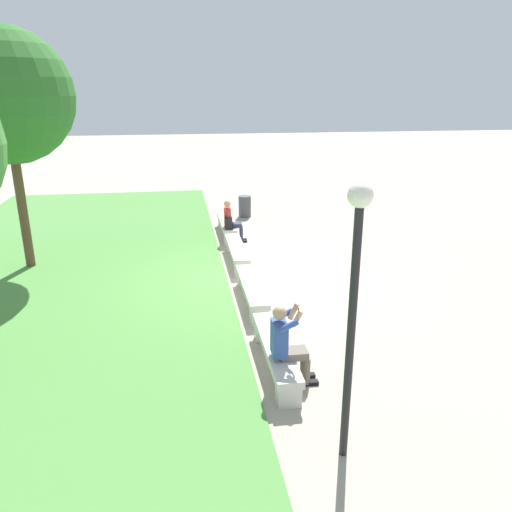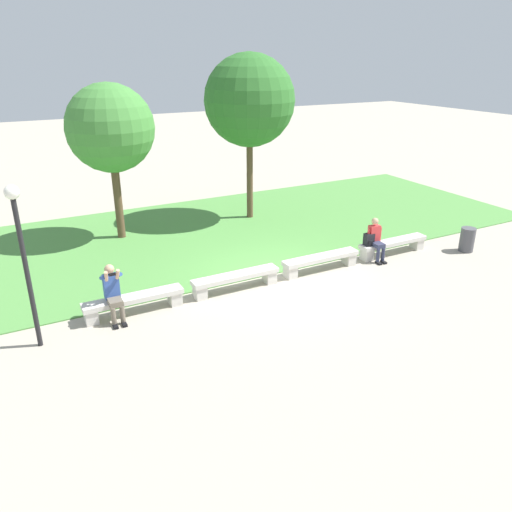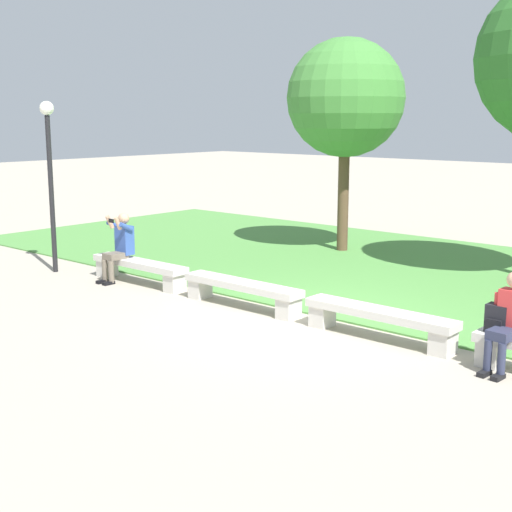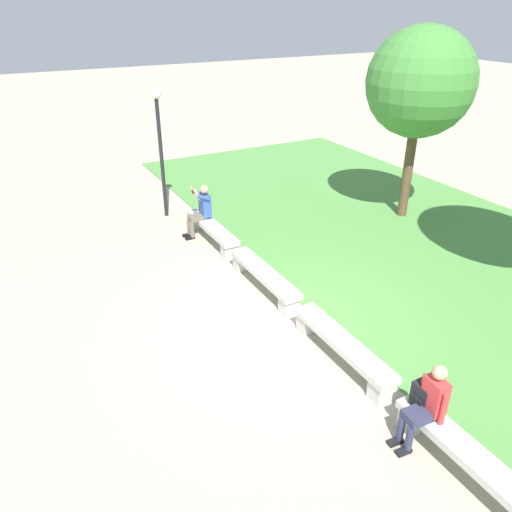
{
  "view_description": "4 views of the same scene",
  "coord_description": "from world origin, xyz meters",
  "px_view_note": "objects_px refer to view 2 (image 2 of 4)",
  "views": [
    {
      "loc": [
        -11.04,
        1.44,
        4.38
      ],
      "look_at": [
        -1.04,
        -0.14,
        0.95
      ],
      "focal_mm": 35.0,
      "sensor_mm": 36.0,
      "label": 1
    },
    {
      "loc": [
        -6.33,
        -10.54,
        5.71
      ],
      "look_at": [
        -0.83,
        -0.17,
        0.91
      ],
      "focal_mm": 35.0,
      "sensor_mm": 36.0,
      "label": 2
    },
    {
      "loc": [
        6.45,
        -8.55,
        3.14
      ],
      "look_at": [
        -0.69,
        -0.37,
        1.02
      ],
      "focal_mm": 50.0,
      "sensor_mm": 36.0,
      "label": 3
    },
    {
      "loc": [
        6.48,
        -4.42,
        5.44
      ],
      "look_at": [
        -1.39,
        -0.16,
        0.8
      ],
      "focal_mm": 35.0,
      "sensor_mm": 36.0,
      "label": 4
    }
  ],
  "objects_px": {
    "bench_main": "(134,301)",
    "person_distant": "(376,238)",
    "bench_far": "(393,245)",
    "tree_behind_wall": "(249,101)",
    "tree_left_background": "(110,129)",
    "backpack": "(369,240)",
    "trash_bin": "(467,240)",
    "lamp_post": "(21,243)",
    "bench_mid": "(321,260)",
    "bench_near": "(236,279)",
    "person_photographer": "(113,290)"
  },
  "relations": [
    {
      "from": "bench_main",
      "to": "backpack",
      "type": "bearing_deg",
      "value": 0.2
    },
    {
      "from": "bench_near",
      "to": "trash_bin",
      "type": "xyz_separation_m",
      "value": [
        7.5,
        -0.87,
        0.07
      ]
    },
    {
      "from": "person_distant",
      "to": "lamp_post",
      "type": "bearing_deg",
      "value": -177.63
    },
    {
      "from": "person_distant",
      "to": "backpack",
      "type": "height_order",
      "value": "person_distant"
    },
    {
      "from": "person_distant",
      "to": "backpack",
      "type": "bearing_deg",
      "value": 152.18
    },
    {
      "from": "trash_bin",
      "to": "lamp_post",
      "type": "xyz_separation_m",
      "value": [
        -12.29,
        0.42,
        1.92
      ]
    },
    {
      "from": "trash_bin",
      "to": "bench_near",
      "type": "bearing_deg",
      "value": 173.36
    },
    {
      "from": "lamp_post",
      "to": "bench_far",
      "type": "bearing_deg",
      "value": 2.56
    },
    {
      "from": "person_distant",
      "to": "lamp_post",
      "type": "height_order",
      "value": "lamp_post"
    },
    {
      "from": "trash_bin",
      "to": "lamp_post",
      "type": "distance_m",
      "value": 12.44
    },
    {
      "from": "bench_mid",
      "to": "trash_bin",
      "type": "distance_m",
      "value": 4.92
    },
    {
      "from": "person_photographer",
      "to": "bench_near",
      "type": "bearing_deg",
      "value": 1.43
    },
    {
      "from": "bench_near",
      "to": "tree_left_background",
      "type": "bearing_deg",
      "value": 106.99
    },
    {
      "from": "backpack",
      "to": "trash_bin",
      "type": "distance_m",
      "value": 3.27
    },
    {
      "from": "person_photographer",
      "to": "tree_behind_wall",
      "type": "relative_size",
      "value": 0.23
    },
    {
      "from": "bench_main",
      "to": "lamp_post",
      "type": "xyz_separation_m",
      "value": [
        -2.14,
        -0.45,
        1.98
      ]
    },
    {
      "from": "bench_main",
      "to": "person_distant",
      "type": "height_order",
      "value": "person_distant"
    },
    {
      "from": "tree_left_background",
      "to": "trash_bin",
      "type": "distance_m",
      "value": 11.49
    },
    {
      "from": "bench_near",
      "to": "person_distant",
      "type": "relative_size",
      "value": 1.87
    },
    {
      "from": "bench_mid",
      "to": "bench_far",
      "type": "distance_m",
      "value": 2.65
    },
    {
      "from": "bench_near",
      "to": "tree_left_background",
      "type": "distance_m",
      "value": 6.46
    },
    {
      "from": "bench_near",
      "to": "backpack",
      "type": "relative_size",
      "value": 5.5
    },
    {
      "from": "bench_far",
      "to": "bench_near",
      "type": "bearing_deg",
      "value": 180.0
    },
    {
      "from": "bench_near",
      "to": "lamp_post",
      "type": "height_order",
      "value": "lamp_post"
    },
    {
      "from": "bench_main",
      "to": "bench_far",
      "type": "relative_size",
      "value": 1.0
    },
    {
      "from": "bench_mid",
      "to": "tree_left_background",
      "type": "relative_size",
      "value": 0.48
    },
    {
      "from": "bench_far",
      "to": "trash_bin",
      "type": "bearing_deg",
      "value": -21.71
    },
    {
      "from": "bench_near",
      "to": "bench_main",
      "type": "bearing_deg",
      "value": 180.0
    },
    {
      "from": "bench_near",
      "to": "backpack",
      "type": "bearing_deg",
      "value": 0.31
    },
    {
      "from": "bench_far",
      "to": "trash_bin",
      "type": "relative_size",
      "value": 3.14
    },
    {
      "from": "bench_far",
      "to": "backpack",
      "type": "height_order",
      "value": "backpack"
    },
    {
      "from": "bench_near",
      "to": "tree_behind_wall",
      "type": "xyz_separation_m",
      "value": [
        3.14,
        5.28,
        3.87
      ]
    },
    {
      "from": "tree_behind_wall",
      "to": "tree_left_background",
      "type": "xyz_separation_m",
      "value": [
        -4.77,
        0.06,
        -0.63
      ]
    },
    {
      "from": "tree_behind_wall",
      "to": "lamp_post",
      "type": "height_order",
      "value": "tree_behind_wall"
    },
    {
      "from": "bench_main",
      "to": "person_distant",
      "type": "distance_m",
      "value": 7.2
    },
    {
      "from": "bench_near",
      "to": "person_photographer",
      "type": "height_order",
      "value": "person_photographer"
    },
    {
      "from": "bench_main",
      "to": "bench_far",
      "type": "height_order",
      "value": "same"
    },
    {
      "from": "bench_near",
      "to": "bench_mid",
      "type": "bearing_deg",
      "value": 0.0
    },
    {
      "from": "backpack",
      "to": "lamp_post",
      "type": "xyz_separation_m",
      "value": [
        -9.15,
        -0.48,
        1.67
      ]
    },
    {
      "from": "person_photographer",
      "to": "lamp_post",
      "type": "bearing_deg",
      "value": -167.38
    },
    {
      "from": "person_distant",
      "to": "lamp_post",
      "type": "relative_size",
      "value": 0.37
    },
    {
      "from": "bench_main",
      "to": "backpack",
      "type": "distance_m",
      "value": 7.02
    },
    {
      "from": "bench_mid",
      "to": "tree_left_background",
      "type": "distance_m",
      "value": 7.58
    },
    {
      "from": "person_distant",
      "to": "tree_left_background",
      "type": "bearing_deg",
      "value": 138.74
    },
    {
      "from": "tree_behind_wall",
      "to": "trash_bin",
      "type": "height_order",
      "value": "tree_behind_wall"
    },
    {
      "from": "backpack",
      "to": "tree_left_background",
      "type": "bearing_deg",
      "value": 138.42
    },
    {
      "from": "bench_far",
      "to": "tree_behind_wall",
      "type": "bearing_deg",
      "value": 112.29
    },
    {
      "from": "tree_left_background",
      "to": "backpack",
      "type": "bearing_deg",
      "value": -41.58
    },
    {
      "from": "tree_behind_wall",
      "to": "bench_main",
      "type": "bearing_deg",
      "value": -137.61
    },
    {
      "from": "bench_far",
      "to": "trash_bin",
      "type": "distance_m",
      "value": 2.36
    }
  ]
}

